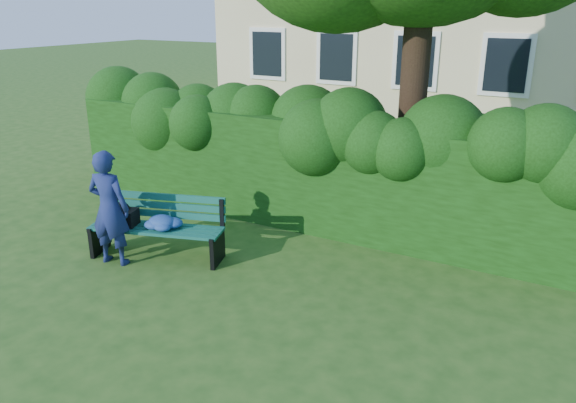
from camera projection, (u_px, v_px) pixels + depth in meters
The scene contains 4 objects.
ground at pixel (266, 282), 7.46m from camera, with size 80.00×80.00×0.00m, color #244A16.
hedge at pixel (337, 175), 8.97m from camera, with size 10.00×1.00×1.80m.
park_bench at pixel (152, 224), 8.07m from camera, with size 2.00×1.10×0.89m.
man_reading at pixel (109, 208), 7.76m from camera, with size 0.60×0.39×1.65m, color navy.
Camera 1 is at (3.52, -5.68, 3.49)m, focal length 35.00 mm.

